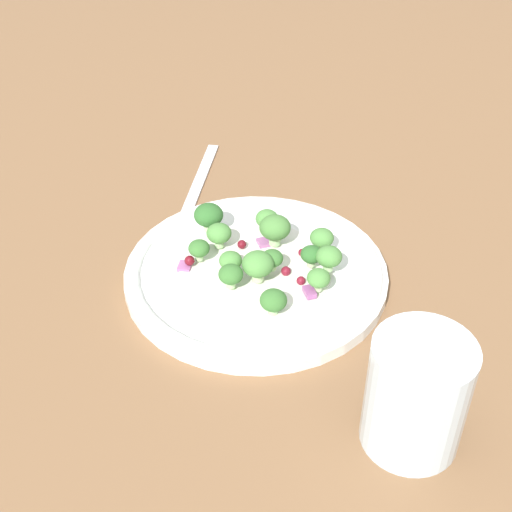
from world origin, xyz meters
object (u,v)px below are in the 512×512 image
Objects in this scene: broccoli_floret_2 at (311,255)px; water_glass at (417,395)px; broccoli_floret_0 at (219,234)px; plate at (256,272)px; fork at (194,193)px; broccoli_floret_1 at (258,265)px.

broccoli_floret_2 is 0.22× the size of water_glass.
water_glass is (8.94, -23.64, 1.47)cm from broccoli_floret_0.
plate is at bearing -54.21° from broccoli_floret_0.
water_glass reaches higher than fork.
broccoli_floret_2 reaches higher than plate.
broccoli_floret_0 is 8.98cm from broccoli_floret_2.
broccoli_floret_0 is 6.13cm from broccoli_floret_1.
water_glass is (6.31, -19.99, 3.68)cm from plate.
broccoli_floret_1 is (-0.36, -2.04, 2.51)cm from plate.
broccoli_floret_1 reaches higher than broccoli_floret_2.
broccoli_floret_1 reaches higher than plate.
fork is at bearing 104.63° from water_glass.
broccoli_floret_2 is at bearing -65.46° from fork.
broccoli_floret_0 is (-2.63, 3.64, 2.21)cm from plate.
broccoli_floret_2 is 18.67cm from water_glass.
broccoli_floret_1 reaches higher than fork.
broccoli_floret_1 is at bearing -173.35° from broccoli_floret_2.
plate is 2.65× the size of water_glass.
fork is at bearing 98.41° from broccoli_floret_1.
plate is 11.93× the size of broccoli_floret_2.
broccoli_floret_2 is at bearing 94.75° from water_glass.
plate is 5.43cm from broccoli_floret_2.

